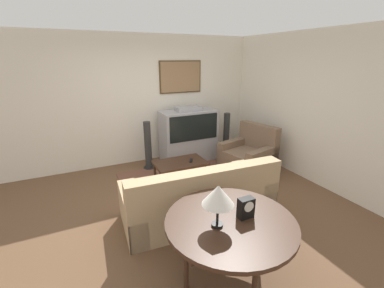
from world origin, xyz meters
name	(u,v)px	position (x,y,z in m)	size (l,w,h in m)	color
ground_plane	(178,205)	(0.00, 0.00, 0.00)	(12.00, 12.00, 0.00)	brown
wall_back	(139,101)	(0.01, 2.13, 1.36)	(12.00, 0.10, 2.70)	silver
wall_right	(309,108)	(2.63, 0.00, 1.35)	(0.06, 12.00, 2.70)	silver
area_rug	(183,179)	(0.43, 0.80, 0.01)	(2.25, 1.58, 0.01)	brown
tv	(189,135)	(0.96, 1.68, 0.58)	(1.22, 0.58, 1.23)	#9E9EA3
couch	(199,200)	(0.15, -0.44, 0.30)	(2.17, 1.04, 0.89)	tan
armchair	(249,156)	(1.84, 0.64, 0.30)	(1.02, 1.08, 0.93)	brown
coffee_table	(180,164)	(0.34, 0.72, 0.37)	(0.93, 0.56, 0.42)	#3D2619
console_table	(230,225)	(-0.07, -1.53, 0.67)	(1.29, 1.29, 0.73)	#3D2619
table_lamp	(218,196)	(-0.24, -1.55, 1.05)	(0.30, 0.30, 0.42)	black
mantel_clock	(246,208)	(0.09, -1.55, 0.83)	(0.16, 0.10, 0.21)	black
remote	(191,160)	(0.54, 0.67, 0.43)	(0.12, 0.16, 0.02)	black
speaker_tower_left	(148,147)	(0.00, 1.61, 0.48)	(0.24, 0.24, 1.01)	black
speaker_tower_right	(226,135)	(1.91, 1.61, 0.48)	(0.24, 0.24, 1.01)	black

